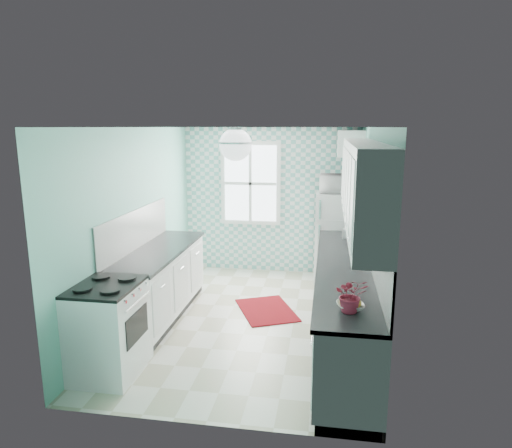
% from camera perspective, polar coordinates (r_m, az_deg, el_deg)
% --- Properties ---
extents(floor, '(3.00, 4.40, 0.02)m').
position_cam_1_polar(floor, '(6.17, -0.84, -11.99)').
color(floor, silver).
rests_on(floor, ground).
extents(ceiling, '(3.00, 4.40, 0.02)m').
position_cam_1_polar(ceiling, '(5.64, -0.92, 12.11)').
color(ceiling, white).
rests_on(ceiling, wall_back).
extents(wall_back, '(3.00, 0.02, 2.50)m').
position_cam_1_polar(wall_back, '(7.92, 1.88, 2.94)').
color(wall_back, '#74C5B2').
rests_on(wall_back, floor).
extents(wall_front, '(3.00, 0.02, 2.50)m').
position_cam_1_polar(wall_front, '(3.70, -6.85, -7.85)').
color(wall_front, '#74C5B2').
rests_on(wall_front, floor).
extents(wall_left, '(0.02, 4.40, 2.50)m').
position_cam_1_polar(wall_left, '(6.21, -14.74, -0.00)').
color(wall_left, '#74C5B2').
rests_on(wall_left, floor).
extents(wall_right, '(0.02, 4.40, 2.50)m').
position_cam_1_polar(wall_right, '(5.72, 14.20, -1.00)').
color(wall_right, '#74C5B2').
rests_on(wall_right, floor).
extents(accent_wall, '(3.00, 0.01, 2.50)m').
position_cam_1_polar(accent_wall, '(7.90, 1.86, 2.91)').
color(accent_wall, '#69B6AE').
rests_on(accent_wall, wall_back).
extents(window, '(1.04, 0.05, 1.44)m').
position_cam_1_polar(window, '(7.88, -0.69, 5.10)').
color(window, white).
rests_on(window, wall_back).
extents(backsplash_right, '(0.02, 3.60, 0.51)m').
position_cam_1_polar(backsplash_right, '(5.34, 14.30, -2.52)').
color(backsplash_right, white).
rests_on(backsplash_right, wall_right).
extents(backsplash_left, '(0.02, 2.15, 0.51)m').
position_cam_1_polar(backsplash_left, '(6.15, -14.80, -0.65)').
color(backsplash_left, white).
rests_on(backsplash_left, wall_left).
extents(upper_cabinets_right, '(0.33, 3.20, 0.90)m').
position_cam_1_polar(upper_cabinets_right, '(5.00, 13.17, 4.80)').
color(upper_cabinets_right, white).
rests_on(upper_cabinets_right, wall_right).
extents(upper_cabinet_fridge, '(0.40, 0.74, 0.40)m').
position_cam_1_polar(upper_cabinet_fridge, '(7.39, 11.75, 9.83)').
color(upper_cabinet_fridge, white).
rests_on(upper_cabinet_fridge, wall_right).
extents(ceiling_light, '(0.34, 0.34, 0.35)m').
position_cam_1_polar(ceiling_light, '(4.85, -2.57, 9.90)').
color(ceiling_light, silver).
rests_on(ceiling_light, ceiling).
extents(base_cabinets_right, '(0.60, 3.60, 0.90)m').
position_cam_1_polar(base_cabinets_right, '(5.55, 10.89, -9.90)').
color(base_cabinets_right, white).
rests_on(base_cabinets_right, floor).
extents(countertop_right, '(0.63, 3.60, 0.04)m').
position_cam_1_polar(countertop_right, '(5.39, 10.93, -5.26)').
color(countertop_right, black).
rests_on(countertop_right, base_cabinets_right).
extents(base_cabinets_left, '(0.60, 2.15, 0.90)m').
position_cam_1_polar(base_cabinets_left, '(6.24, -11.99, -7.44)').
color(base_cabinets_left, white).
rests_on(base_cabinets_left, floor).
extents(countertop_left, '(0.63, 2.15, 0.04)m').
position_cam_1_polar(countertop_left, '(6.10, -12.05, -3.28)').
color(countertop_left, black).
rests_on(countertop_left, base_cabinets_left).
extents(fridge, '(0.64, 0.64, 1.47)m').
position_cam_1_polar(fridge, '(7.56, 9.83, -1.67)').
color(fridge, silver).
rests_on(fridge, floor).
extents(stove, '(0.63, 0.78, 0.94)m').
position_cam_1_polar(stove, '(5.01, -17.95, -12.23)').
color(stove, white).
rests_on(stove, floor).
extents(sink, '(0.57, 0.48, 0.53)m').
position_cam_1_polar(sink, '(6.41, 10.83, -2.39)').
color(sink, silver).
rests_on(sink, countertop_right).
extents(rug, '(1.02, 1.17, 0.02)m').
position_cam_1_polar(rug, '(6.45, 1.33, -10.71)').
color(rug, maroon).
rests_on(rug, floor).
extents(dish_towel, '(0.11, 0.22, 0.36)m').
position_cam_1_polar(dish_towel, '(6.47, 7.88, -6.30)').
color(dish_towel, '#59A38E').
rests_on(dish_towel, base_cabinets_right).
extents(fruit_bowl, '(0.28, 0.28, 0.06)m').
position_cam_1_polar(fruit_bowl, '(4.13, 11.70, -10.03)').
color(fruit_bowl, white).
rests_on(fruit_bowl, countertop_right).
extents(potted_plant, '(0.31, 0.27, 0.31)m').
position_cam_1_polar(potted_plant, '(4.03, 11.81, -8.66)').
color(potted_plant, red).
rests_on(potted_plant, countertop_right).
extents(soap_bottle, '(0.10, 0.11, 0.21)m').
position_cam_1_polar(soap_bottle, '(6.64, 11.21, -0.88)').
color(soap_bottle, '#7A97AE').
rests_on(soap_bottle, countertop_right).
extents(microwave, '(0.55, 0.39, 0.30)m').
position_cam_1_polar(microwave, '(7.40, 10.08, 4.99)').
color(microwave, white).
rests_on(microwave, fridge).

